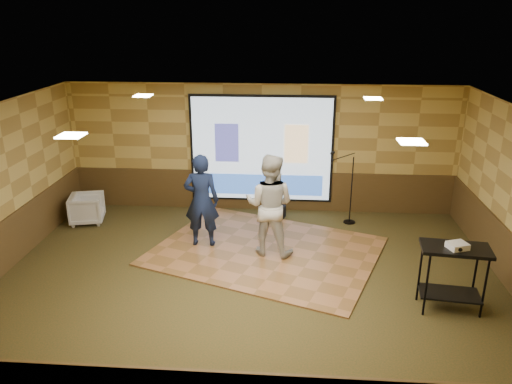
# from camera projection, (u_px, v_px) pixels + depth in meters

# --- Properties ---
(ground) EXTENTS (9.00, 9.00, 0.00)m
(ground) POSITION_uv_depth(u_px,v_px,m) (249.00, 282.00, 8.82)
(ground) COLOR #273317
(ground) RESTS_ON ground
(room_shell) EXTENTS (9.04, 7.04, 3.02)m
(room_shell) POSITION_uv_depth(u_px,v_px,m) (248.00, 169.00, 8.11)
(room_shell) COLOR tan
(room_shell) RESTS_ON ground
(wainscot_back) EXTENTS (9.00, 0.04, 0.95)m
(wainscot_back) POSITION_uv_depth(u_px,v_px,m) (261.00, 190.00, 11.92)
(wainscot_back) COLOR #4A3618
(wainscot_back) RESTS_ON ground
(wainscot_left) EXTENTS (0.04, 7.00, 0.95)m
(wainscot_left) POSITION_uv_depth(u_px,v_px,m) (1.00, 249.00, 8.97)
(wainscot_left) COLOR #4A3618
(wainscot_left) RESTS_ON ground
(projector_screen) EXTENTS (3.32, 0.06, 2.52)m
(projector_screen) POSITION_uv_depth(u_px,v_px,m) (261.00, 150.00, 11.54)
(projector_screen) COLOR black
(projector_screen) RESTS_ON room_shell
(downlight_nw) EXTENTS (0.32, 0.32, 0.02)m
(downlight_nw) POSITION_uv_depth(u_px,v_px,m) (143.00, 96.00, 9.65)
(downlight_nw) COLOR #F6E6B8
(downlight_nw) RESTS_ON room_shell
(downlight_ne) EXTENTS (0.32, 0.32, 0.02)m
(downlight_ne) POSITION_uv_depth(u_px,v_px,m) (373.00, 98.00, 9.34)
(downlight_ne) COLOR #F6E6B8
(downlight_ne) RESTS_ON room_shell
(downlight_sw) EXTENTS (0.32, 0.32, 0.02)m
(downlight_sw) POSITION_uv_depth(u_px,v_px,m) (71.00, 136.00, 6.55)
(downlight_sw) COLOR #F6E6B8
(downlight_sw) RESTS_ON room_shell
(downlight_se) EXTENTS (0.32, 0.32, 0.02)m
(downlight_se) POSITION_uv_depth(u_px,v_px,m) (412.00, 142.00, 6.25)
(downlight_se) COLOR #F6E6B8
(downlight_se) RESTS_ON room_shell
(dance_floor) EXTENTS (5.06, 4.47, 0.03)m
(dance_floor) POSITION_uv_depth(u_px,v_px,m) (266.00, 251.00, 9.93)
(dance_floor) COLOR #986237
(dance_floor) RESTS_ON ground
(player_left) EXTENTS (0.71, 0.48, 1.90)m
(player_left) POSITION_uv_depth(u_px,v_px,m) (202.00, 200.00, 9.88)
(player_left) COLOR #121C3A
(player_left) RESTS_ON dance_floor
(player_right) EXTENTS (1.12, 0.95, 2.00)m
(player_right) POSITION_uv_depth(u_px,v_px,m) (270.00, 205.00, 9.51)
(player_right) COLOR beige
(player_right) RESTS_ON dance_floor
(av_table) EXTENTS (1.04, 0.55, 1.09)m
(av_table) POSITION_uv_depth(u_px,v_px,m) (454.00, 265.00, 7.77)
(av_table) COLOR black
(av_table) RESTS_ON ground
(projector) EXTENTS (0.35, 0.32, 0.10)m
(projector) POSITION_uv_depth(u_px,v_px,m) (458.00, 246.00, 7.60)
(projector) COLOR white
(projector) RESTS_ON av_table
(mic_stand) EXTENTS (0.65, 0.27, 1.66)m
(mic_stand) POSITION_uv_depth(u_px,v_px,m) (348.00, 202.00, 11.15)
(mic_stand) COLOR black
(mic_stand) RESTS_ON ground
(banquet_chair) EXTENTS (0.86, 0.84, 0.66)m
(banquet_chair) POSITION_uv_depth(u_px,v_px,m) (87.00, 209.00, 11.22)
(banquet_chair) COLOR gray
(banquet_chair) RESTS_ON ground
(duffel_bag) EXTENTS (0.53, 0.42, 0.29)m
(duffel_bag) POSITION_uv_depth(u_px,v_px,m) (275.00, 212.00, 11.54)
(duffel_bag) COLOR black
(duffel_bag) RESTS_ON ground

